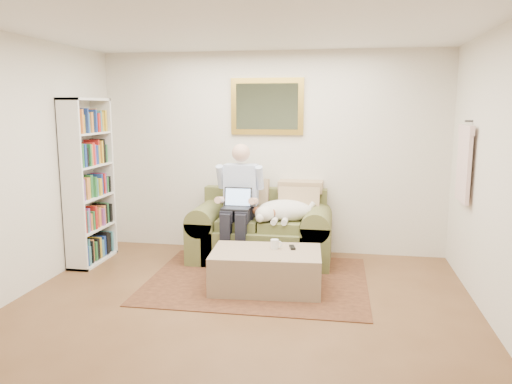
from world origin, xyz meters
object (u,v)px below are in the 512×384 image
(ottoman, at_px, (266,270))
(sleeping_dog, at_px, (285,210))
(coffee_mug, at_px, (275,244))
(sofa, at_px, (261,236))
(bookshelf, at_px, (89,182))
(laptop, at_px, (237,203))
(seated_man, at_px, (238,205))

(ottoman, bearing_deg, sleeping_dog, 84.22)
(sleeping_dog, height_order, coffee_mug, sleeping_dog)
(ottoman, bearing_deg, sofa, 102.30)
(ottoman, bearing_deg, bookshelf, 165.99)
(sleeping_dog, bearing_deg, laptop, -166.36)
(sleeping_dog, xyz_separation_m, ottoman, (-0.09, -0.91, -0.45))
(seated_man, bearing_deg, coffee_mug, -53.32)
(sofa, height_order, sleeping_dog, sofa)
(sofa, bearing_deg, sleeping_dog, -15.74)
(laptop, bearing_deg, bookshelf, -173.47)
(sleeping_dog, bearing_deg, coffee_mug, -91.27)
(sofa, xyz_separation_m, sleeping_dog, (0.31, -0.09, 0.36))
(laptop, height_order, sleeping_dog, laptop)
(sleeping_dog, height_order, bookshelf, bookshelf)
(coffee_mug, distance_m, bookshelf, 2.45)
(sofa, distance_m, seated_man, 0.52)
(seated_man, bearing_deg, sleeping_dog, 7.13)
(ottoman, relative_size, coffee_mug, 11.32)
(sofa, bearing_deg, ottoman, -77.70)
(laptop, bearing_deg, seated_man, 90.00)
(seated_man, height_order, coffee_mug, seated_man)
(coffee_mug, xyz_separation_m, bookshelf, (-2.34, 0.47, 0.54))
(seated_man, bearing_deg, bookshelf, -171.37)
(coffee_mug, bearing_deg, bookshelf, 168.74)
(laptop, height_order, coffee_mug, laptop)
(sofa, xyz_separation_m, ottoman, (0.22, -1.00, -0.09))
(sleeping_dog, bearing_deg, ottoman, -95.78)
(coffee_mug, bearing_deg, ottoman, -126.67)
(ottoman, relative_size, bookshelf, 0.57)
(sleeping_dog, relative_size, coffee_mug, 7.10)
(ottoman, bearing_deg, seated_man, 119.59)
(ottoman, height_order, coffee_mug, coffee_mug)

